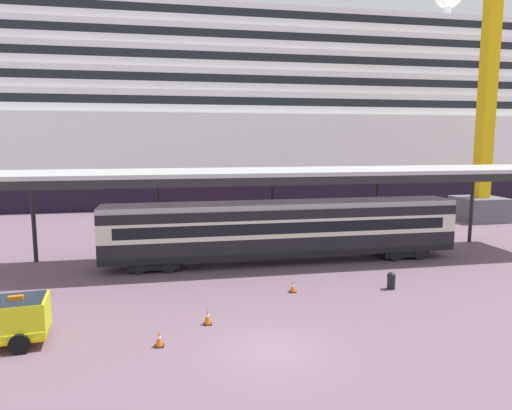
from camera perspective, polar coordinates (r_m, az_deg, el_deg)
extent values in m
plane|color=#6D5464|center=(19.15, 1.93, -17.33)|extent=(400.00, 400.00, 0.00)
cube|color=black|center=(67.56, -9.91, 2.34)|extent=(148.24, 23.82, 3.40)
cube|color=white|center=(67.25, -10.02, 7.15)|extent=(148.24, 23.82, 7.93)
cube|color=white|center=(67.40, -10.13, 11.65)|extent=(136.38, 21.91, 2.66)
cube|color=black|center=(56.53, -9.95, 12.53)|extent=(130.45, 0.12, 0.96)
cube|color=white|center=(67.63, -10.19, 13.90)|extent=(130.93, 21.03, 2.66)
cube|color=black|center=(57.25, -10.02, 15.15)|extent=(125.23, 0.12, 0.96)
cube|color=white|center=(67.96, -10.25, 16.14)|extent=(125.47, 20.16, 2.66)
cube|color=black|center=(58.08, -10.10, 17.70)|extent=(120.02, 0.12, 0.96)
cube|color=white|center=(68.39, -10.31, 18.34)|extent=(120.02, 19.28, 2.66)
cube|color=black|center=(59.02, -10.17, 20.17)|extent=(114.80, 0.12, 0.96)
cube|color=white|center=(68.93, -10.36, 20.52)|extent=(114.56, 18.41, 2.66)
cube|color=black|center=(60.07, -10.25, 22.56)|extent=(109.58, 0.12, 0.96)
cylinder|color=white|center=(81.70, 22.33, 20.20)|extent=(1.00, 1.00, 3.31)
cube|color=#B6B6B6|center=(31.19, 3.17, 4.10)|extent=(40.89, 6.32, 0.25)
cube|color=black|center=(28.27, 4.68, 2.93)|extent=(40.89, 0.20, 0.50)
cylinder|color=black|center=(34.47, -25.55, -1.50)|extent=(0.28, 0.28, 5.96)
cylinder|color=black|center=(33.34, -11.83, -1.18)|extent=(0.28, 0.28, 5.96)
cylinder|color=black|center=(34.20, 2.00, -0.79)|extent=(0.28, 0.28, 5.96)
cylinder|color=black|center=(36.89, 14.48, -0.39)|extent=(0.28, 0.28, 5.96)
cylinder|color=black|center=(41.06, 24.84, -0.05)|extent=(0.28, 0.28, 5.96)
cube|color=black|center=(31.50, 3.32, -5.51)|extent=(23.59, 2.80, 0.40)
cube|color=black|center=(31.35, 3.33, -4.35)|extent=(23.59, 2.80, 0.90)
cube|color=beige|center=(31.14, 3.35, -2.47)|extent=(23.59, 2.80, 1.20)
cube|color=black|center=(29.83, 4.00, -2.84)|extent=(21.70, 0.08, 0.72)
cube|color=black|center=(30.99, 3.36, -0.83)|extent=(23.59, 2.80, 0.60)
cube|color=#ABABAB|center=(30.93, 3.37, 0.05)|extent=(23.59, 2.69, 0.36)
cube|color=black|center=(30.67, -12.36, -6.82)|extent=(3.20, 2.35, 0.50)
cylinder|color=black|center=(29.59, -14.17, -7.49)|extent=(0.84, 0.12, 0.84)
cylinder|color=black|center=(29.53, -10.65, -7.41)|extent=(0.84, 0.12, 0.84)
cube|color=black|center=(34.63, 17.12, -5.29)|extent=(3.20, 2.35, 0.50)
cylinder|color=black|center=(33.22, 16.70, -5.89)|extent=(0.84, 0.12, 0.84)
cylinder|color=black|center=(34.08, 19.39, -5.66)|extent=(0.84, 0.12, 0.84)
cube|color=yellow|center=(21.43, -27.18, -11.65)|extent=(2.48, 2.15, 1.10)
cube|color=#19232D|center=(21.32, -27.24, -10.76)|extent=(2.26, 2.05, 0.44)
cube|color=orange|center=(21.24, -27.29, -10.04)|extent=(0.58, 0.26, 0.16)
cylinder|color=black|center=(22.62, -26.05, -12.99)|extent=(0.82, 0.33, 0.80)
cylinder|color=black|center=(20.79, -26.93, -14.92)|extent=(0.82, 0.33, 0.80)
cube|color=black|center=(25.76, 4.51, -10.53)|extent=(0.36, 0.36, 0.04)
cone|color=#EA590F|center=(25.67, 4.52, -9.90)|extent=(0.30, 0.30, 0.56)
cylinder|color=white|center=(25.66, 4.52, -9.84)|extent=(0.17, 0.17, 0.08)
cube|color=black|center=(19.83, -11.73, -16.51)|extent=(0.36, 0.36, 0.04)
cone|color=#EA590F|center=(19.70, -11.76, -15.65)|extent=(0.30, 0.30, 0.61)
cylinder|color=white|center=(19.69, -11.77, -15.57)|extent=(0.17, 0.17, 0.09)
cube|color=black|center=(21.62, -5.94, -14.26)|extent=(0.36, 0.36, 0.04)
cone|color=#EA590F|center=(21.48, -5.95, -13.36)|extent=(0.30, 0.30, 0.69)
cylinder|color=white|center=(21.47, -5.95, -13.27)|extent=(0.17, 0.17, 0.10)
cube|color=#595960|center=(52.76, 25.65, -0.43)|extent=(4.40, 4.40, 2.40)
cube|color=#E5B20C|center=(52.99, 26.69, 16.38)|extent=(1.30, 1.30, 28.58)
cylinder|color=black|center=(27.16, 16.19, -9.12)|extent=(0.44, 0.44, 0.70)
sphere|color=black|center=(27.06, 16.22, -8.37)|extent=(0.48, 0.48, 0.48)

